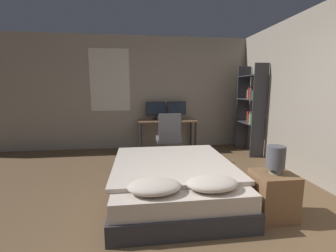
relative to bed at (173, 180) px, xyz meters
name	(u,v)px	position (x,y,z in m)	size (l,w,h in m)	color
ground_plane	(217,252)	(0.23, -1.12, -0.23)	(20.00, 20.00, 0.00)	brown
wall_back	(165,93)	(0.21, 2.72, 1.12)	(12.00, 0.08, 2.70)	#9E9384
wall_side_right	(312,96)	(2.26, 0.38, 1.12)	(0.06, 12.00, 2.70)	#9E9384
bed	(173,180)	(0.00, 0.00, 0.00)	(1.60, 1.94, 0.54)	#2D2D33
nightstand	(273,195)	(1.05, -0.64, 0.03)	(0.43, 0.41, 0.52)	brown
bedside_lamp	(276,157)	(1.05, -0.64, 0.47)	(0.20, 0.20, 0.31)	gray
desk	(167,124)	(0.21, 2.36, 0.40)	(1.36, 0.58, 0.73)	#846042
monitor_left	(156,109)	(-0.05, 2.55, 0.74)	(0.46, 0.16, 0.42)	black
monitor_right	(177,109)	(0.47, 2.55, 0.74)	(0.46, 0.16, 0.42)	black
keyboard	(168,121)	(0.21, 2.17, 0.51)	(0.39, 0.13, 0.02)	black
computer_mouse	(181,120)	(0.50, 2.17, 0.52)	(0.07, 0.05, 0.04)	black
office_chair	(169,141)	(0.15, 1.63, 0.16)	(0.52, 0.52, 0.98)	black
bookshelf	(252,106)	(2.05, 1.85, 0.86)	(0.31, 0.78, 1.98)	#333338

